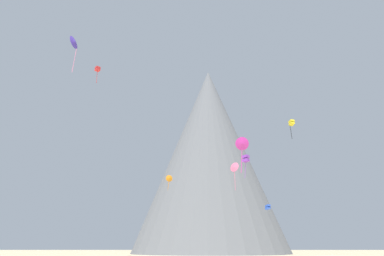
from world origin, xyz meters
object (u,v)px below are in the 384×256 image
kite_indigo_high (75,42)px  kite_orange_mid (169,179)px  rock_massif (213,165)px  kite_magenta_mid (242,144)px  kite_violet_mid (246,159)px  kite_rainbow_mid (234,168)px  kite_blue_low (268,207)px  kite_yellow_mid (292,123)px  kite_red_high (98,69)px

kite_indigo_high → kite_orange_mid: 30.61m
rock_massif → kite_indigo_high: size_ratio=10.68×
kite_magenta_mid → kite_orange_mid: (-10.71, 26.94, 0.47)m
kite_violet_mid → kite_rainbow_mid: kite_violet_mid is taller
kite_indigo_high → kite_blue_low: 51.84m
kite_yellow_mid → kite_orange_mid: kite_yellow_mid is taller
kite_violet_mid → kite_yellow_mid: kite_yellow_mid is taller
rock_massif → kite_indigo_high: bearing=-109.6°
kite_rainbow_mid → kite_indigo_high: size_ratio=0.83×
kite_magenta_mid → kite_red_high: size_ratio=1.10×
kite_orange_mid → kite_blue_low: size_ratio=2.30×
kite_magenta_mid → kite_yellow_mid: 30.06m
kite_orange_mid → rock_massif: bearing=55.5°
kite_magenta_mid → kite_violet_mid: bearing=87.5°
rock_massif → kite_violet_mid: size_ratio=14.07×
kite_blue_low → kite_magenta_mid: bearing=-137.7°
rock_massif → kite_magenta_mid: (-0.19, -72.38, -12.72)m
kite_red_high → kite_orange_mid: bearing=-150.8°
kite_magenta_mid → kite_yellow_mid: kite_yellow_mid is taller
kite_rainbow_mid → kite_blue_low: kite_rainbow_mid is taller
rock_massif → kite_orange_mid: (-10.90, -45.45, -12.25)m
kite_violet_mid → kite_indigo_high: bearing=-12.0°
kite_yellow_mid → kite_red_high: size_ratio=0.95×
kite_indigo_high → kite_blue_low: bearing=-31.8°
kite_rainbow_mid → kite_magenta_mid: (-1.34, -21.70, -1.53)m
kite_orange_mid → kite_blue_low: 23.95m
rock_massif → kite_red_high: 50.28m
kite_indigo_high → kite_red_high: (-4.50, 28.71, 10.07)m
rock_massif → kite_indigo_high: (-24.00, -67.50, 4.45)m
kite_rainbow_mid → kite_indigo_high: (-25.16, -16.81, 15.64)m
kite_blue_low → kite_rainbow_mid: bearing=-151.2°
kite_rainbow_mid → kite_indigo_high: bearing=-104.9°
kite_magenta_mid → kite_yellow_mid: (13.16, 24.69, 10.99)m
rock_massif → kite_blue_low: bearing=-73.9°
kite_orange_mid → kite_red_high: kite_red_high is taller
kite_yellow_mid → kite_red_high: 45.43m
kite_rainbow_mid → kite_blue_low: (8.76, 16.24, -5.44)m
kite_orange_mid → kite_blue_low: bearing=6.8°
rock_massif → kite_magenta_mid: rock_massif is taller
rock_massif → kite_yellow_mid: (12.98, -47.70, -1.73)m
kite_yellow_mid → kite_orange_mid: (-23.88, 2.25, -10.52)m
kite_orange_mid → kite_red_high: size_ratio=0.72×
kite_yellow_mid → kite_blue_low: (-3.06, 13.24, -14.90)m
kite_rainbow_mid → kite_orange_mid: kite_rainbow_mid is taller
kite_rainbow_mid → kite_red_high: bearing=-160.5°
kite_violet_mid → kite_magenta_mid: 29.34m
kite_orange_mid → kite_rainbow_mid: bearing=-44.5°
kite_yellow_mid → kite_red_high: bearing=147.4°
kite_magenta_mid → kite_indigo_high: size_ratio=0.74×
kite_indigo_high → rock_massif: bearing=-5.6°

